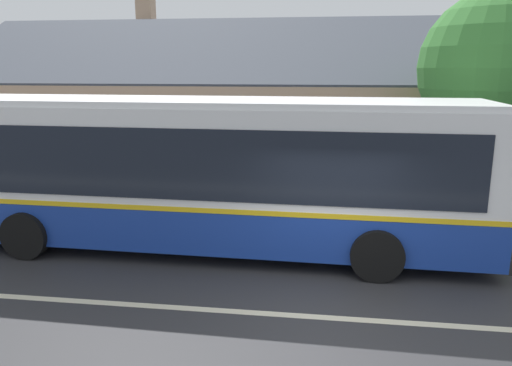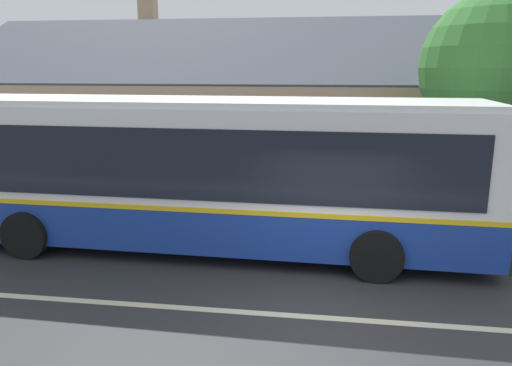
{
  "view_description": "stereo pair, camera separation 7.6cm",
  "coord_description": "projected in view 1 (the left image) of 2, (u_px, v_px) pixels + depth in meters",
  "views": [
    {
      "loc": [
        -0.17,
        -7.37,
        3.93
      ],
      "look_at": [
        -1.64,
        3.26,
        1.41
      ],
      "focal_mm": 35.0,
      "sensor_mm": 36.0,
      "label": 1
    },
    {
      "loc": [
        -0.09,
        -7.36,
        3.93
      ],
      "look_at": [
        -1.64,
        3.26,
        1.41
      ],
      "focal_mm": 35.0,
      "sensor_mm": 36.0,
      "label": 2
    }
  ],
  "objects": [
    {
      "name": "street_tree_primary",
      "position": [
        497.0,
        68.0,
        12.92
      ],
      "size": [
        4.0,
        4.0,
        5.89
      ],
      "color": "#4C3828",
      "rests_on": "ground"
    },
    {
      "name": "ground_plane",
      "position": [
        329.0,
        318.0,
        7.98
      ],
      "size": [
        300.0,
        300.0,
        0.0
      ],
      "primitive_type": "plane",
      "color": "#2D2D30"
    },
    {
      "name": "transit_bus",
      "position": [
        197.0,
        170.0,
        10.76
      ],
      "size": [
        12.37,
        2.96,
        3.27
      ],
      "color": "navy",
      "rests_on": "ground"
    },
    {
      "name": "lane_divider_stripe",
      "position": [
        329.0,
        318.0,
        7.98
      ],
      "size": [
        60.0,
        0.16,
        0.01
      ],
      "primitive_type": "cube",
      "color": "beige",
      "rests_on": "ground"
    },
    {
      "name": "community_building",
      "position": [
        301.0,
        118.0,
        21.04
      ],
      "size": [
        26.1,
        11.03,
        6.89
      ],
      "color": "tan",
      "rests_on": "ground"
    },
    {
      "name": "sidewalk_far",
      "position": [
        328.0,
        210.0,
        13.75
      ],
      "size": [
        60.0,
        3.0,
        0.15
      ],
      "primitive_type": "cube",
      "color": "#9E9E99",
      "rests_on": "ground"
    }
  ]
}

